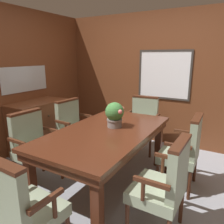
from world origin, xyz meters
TOP-DOWN VIEW (x-y plane):
  - ground_plane at (0.00, 0.00)m, footprint 14.00×14.00m
  - wall_back at (0.00, 1.92)m, footprint 7.20×0.08m
  - wall_left at (-1.83, 0.00)m, footprint 0.08×7.20m
  - dining_table at (0.07, 0.09)m, footprint 1.06×1.91m
  - chair_head_far at (0.05, 1.38)m, footprint 0.58×0.49m
  - chair_right_far at (0.95, 0.52)m, footprint 0.47×0.57m
  - chair_left_far at (-0.85, 0.54)m, footprint 0.49×0.58m
  - chair_right_near at (0.96, -0.35)m, footprint 0.46×0.56m
  - chair_head_near at (0.09, -1.22)m, footprint 0.57×0.47m
  - chair_left_near at (-0.82, -0.31)m, footprint 0.47×0.57m
  - potted_plant at (0.09, 0.26)m, footprint 0.27×0.25m
  - sideboard_cabinet at (-1.54, 0.43)m, footprint 0.53×1.00m

SIDE VIEW (x-z plane):
  - ground_plane at x=0.00m, z-range 0.00..0.00m
  - sideboard_cabinet at x=-1.54m, z-range 0.00..0.90m
  - chair_head_far at x=0.05m, z-range 0.05..1.03m
  - chair_right_far at x=0.95m, z-range 0.05..1.03m
  - chair_left_far at x=-0.85m, z-range 0.05..1.03m
  - chair_right_near at x=0.96m, z-range 0.05..1.03m
  - chair_head_near at x=0.09m, z-range 0.05..1.03m
  - chair_left_near at x=-0.82m, z-range 0.05..1.03m
  - dining_table at x=0.07m, z-range 0.29..1.05m
  - potted_plant at x=0.09m, z-range 0.77..1.10m
  - wall_left at x=-1.83m, z-range 0.00..2.45m
  - wall_back at x=0.00m, z-range 0.00..2.45m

